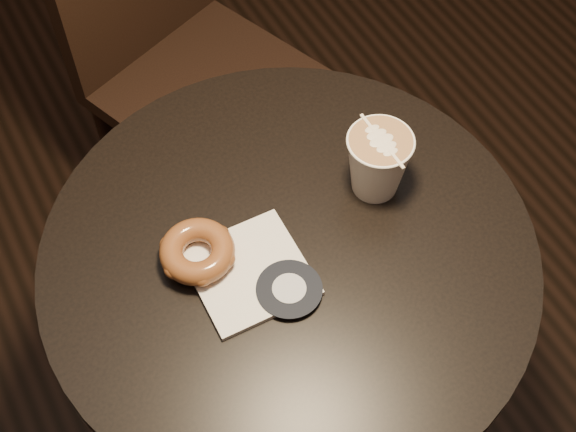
{
  "coord_description": "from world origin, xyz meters",
  "views": [
    {
      "loc": [
        -0.28,
        -0.51,
        1.7
      ],
      "look_at": [
        0.01,
        0.03,
        0.79
      ],
      "focal_mm": 50.0,
      "sensor_mm": 36.0,
      "label": 1
    }
  ],
  "objects": [
    {
      "name": "cafe_table",
      "position": [
        0.0,
        0.0,
        0.55
      ],
      "size": [
        0.7,
        0.7,
        0.75
      ],
      "color": "black",
      "rests_on": "ground"
    },
    {
      "name": "pastry_bag",
      "position": [
        -0.07,
        -0.01,
        0.75
      ],
      "size": [
        0.16,
        0.16,
        0.01
      ],
      "primitive_type": "cube",
      "rotation": [
        0.0,
        0.0,
        -0.03
      ],
      "color": "white",
      "rests_on": "cafe_table"
    },
    {
      "name": "chair",
      "position": [
        0.1,
        0.68,
        0.55
      ],
      "size": [
        0.51,
        0.51,
        0.99
      ],
      "rotation": [
        0.0,
        0.0,
        0.37
      ],
      "color": "black",
      "rests_on": "ground"
    },
    {
      "name": "latte_cup",
      "position": [
        0.16,
        0.04,
        0.8
      ],
      "size": [
        0.1,
        0.1,
        0.11
      ],
      "primitive_type": null,
      "color": "white",
      "rests_on": "cafe_table"
    },
    {
      "name": "doughnut",
      "position": [
        -0.12,
        0.05,
        0.77
      ],
      "size": [
        0.1,
        0.1,
        0.03
      ],
      "primitive_type": "torus",
      "color": "brown",
      "rests_on": "pastry_bag"
    }
  ]
}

